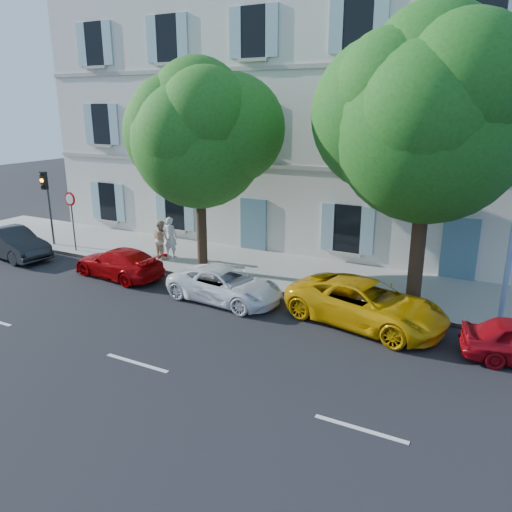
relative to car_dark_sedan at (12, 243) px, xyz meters
The scene contains 14 objects.
ground 11.26m from the car_dark_sedan, ahead, with size 90.00×90.00×0.00m, color black.
sidewalk 11.78m from the car_dark_sedan, 17.71° to the left, with size 36.00×4.50×0.15m, color #A09E96.
kerb 11.31m from the car_dark_sedan, ahead, with size 36.00×0.16×0.16m, color #9E998E.
building 15.53m from the car_dark_sedan, 39.77° to the left, with size 28.00×7.00×12.00m, color beige.
car_dark_sedan is the anchor object (origin of this frame).
car_red_coupe 5.98m from the car_dark_sedan, ahead, with size 1.63×4.00×1.16m, color #A70406.
car_white_coupe 10.98m from the car_dark_sedan, ahead, with size 1.90×4.11×1.14m, color white.
car_yellow_supercar 15.81m from the car_dark_sedan, ahead, with size 2.28×4.94×1.37m, color #D99D09.
tree_left 9.96m from the car_dark_sedan, 14.23° to the left, with size 5.07×5.07×7.86m.
tree_right 17.79m from the car_dark_sedan, ahead, with size 5.79×5.79×8.92m.
traffic_light 2.81m from the car_dark_sedan, 85.70° to the left, with size 0.28×0.39×3.46m.
road_sign 2.96m from the car_dark_sedan, 42.80° to the left, with size 0.62×0.09×2.69m.
pedestrian_a 7.07m from the car_dark_sedan, 24.90° to the left, with size 0.65×0.43×1.78m, color silver.
pedestrian_b 6.74m from the car_dark_sedan, 22.91° to the left, with size 0.82×0.64×1.68m, color tan.
Camera 1 is at (8.22, -12.91, 6.46)m, focal length 35.00 mm.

